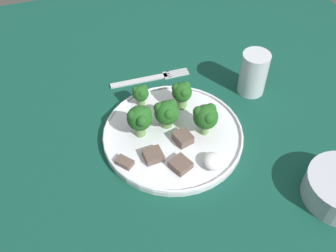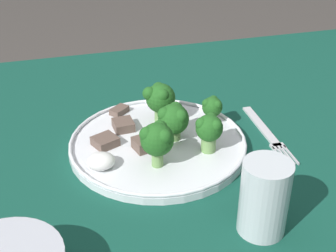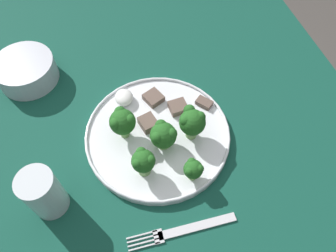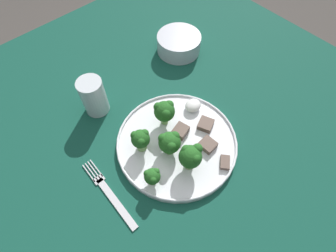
{
  "view_description": "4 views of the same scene",
  "coord_description": "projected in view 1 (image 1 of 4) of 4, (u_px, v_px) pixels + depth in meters",
  "views": [
    {
      "loc": [
        0.53,
        -0.28,
        1.34
      ],
      "look_at": [
        0.04,
        -0.11,
        0.78
      ],
      "focal_mm": 42.0,
      "sensor_mm": 36.0,
      "label": 1
    },
    {
      "loc": [
        0.18,
        0.53,
        1.15
      ],
      "look_at": [
        0.0,
        -0.11,
        0.75
      ],
      "focal_mm": 50.0,
      "sensor_mm": 36.0,
      "label": 2
    },
    {
      "loc": [
        -0.31,
        -0.02,
        1.3
      ],
      "look_at": [
        0.02,
        -0.12,
        0.75
      ],
      "focal_mm": 35.0,
      "sensor_mm": 36.0,
      "label": 3
    },
    {
      "loc": [
        -0.2,
        -0.3,
        1.29
      ],
      "look_at": [
        0.02,
        -0.06,
        0.77
      ],
      "focal_mm": 28.0,
      "sensor_mm": 36.0,
      "label": 4
    }
  ],
  "objects": [
    {
      "name": "broccoli_floret_center_left",
      "position": [
        167.0,
        113.0,
        0.8
      ],
      "size": [
        0.05,
        0.05,
        0.06
      ],
      "color": "#709E56",
      "rests_on": "dinner_plate"
    },
    {
      "name": "fork",
      "position": [
        150.0,
        79.0,
        0.94
      ],
      "size": [
        0.03,
        0.19,
        0.0
      ],
      "color": "silver",
      "rests_on": "table"
    },
    {
      "name": "meat_slice_front_slice",
      "position": [
        124.0,
        162.0,
        0.76
      ],
      "size": [
        0.04,
        0.04,
        0.01
      ],
      "color": "brown",
      "rests_on": "dinner_plate"
    },
    {
      "name": "meat_slice_rear_slice",
      "position": [
        180.0,
        165.0,
        0.75
      ],
      "size": [
        0.05,
        0.05,
        0.01
      ],
      "color": "brown",
      "rests_on": "dinner_plate"
    },
    {
      "name": "table",
      "position": [
        208.0,
        145.0,
        0.92
      ],
      "size": [
        1.26,
        1.08,
        0.72
      ],
      "color": "#114738",
      "rests_on": "ground_plane"
    },
    {
      "name": "broccoli_floret_back_left",
      "position": [
        140.0,
        120.0,
        0.77
      ],
      "size": [
        0.05,
        0.05,
        0.07
      ],
      "color": "#709E56",
      "rests_on": "dinner_plate"
    },
    {
      "name": "dinner_plate",
      "position": [
        173.0,
        135.0,
        0.81
      ],
      "size": [
        0.29,
        0.29,
        0.02
      ],
      "color": "white",
      "rests_on": "table"
    },
    {
      "name": "sauce_dollop",
      "position": [
        213.0,
        161.0,
        0.75
      ],
      "size": [
        0.04,
        0.04,
        0.02
      ],
      "color": "white",
      "rests_on": "dinner_plate"
    },
    {
      "name": "broccoli_floret_front_left",
      "position": [
        206.0,
        117.0,
        0.78
      ],
      "size": [
        0.05,
        0.05,
        0.07
      ],
      "color": "#709E56",
      "rests_on": "dinner_plate"
    },
    {
      "name": "meat_slice_edge_slice",
      "position": [
        153.0,
        155.0,
        0.76
      ],
      "size": [
        0.04,
        0.04,
        0.02
      ],
      "color": "brown",
      "rests_on": "dinner_plate"
    },
    {
      "name": "broccoli_floret_near_rim_left",
      "position": [
        182.0,
        93.0,
        0.84
      ],
      "size": [
        0.04,
        0.04,
        0.06
      ],
      "color": "#709E56",
      "rests_on": "dinner_plate"
    },
    {
      "name": "broccoli_floret_center_back",
      "position": [
        141.0,
        93.0,
        0.85
      ],
      "size": [
        0.04,
        0.04,
        0.05
      ],
      "color": "#709E56",
      "rests_on": "dinner_plate"
    },
    {
      "name": "meat_slice_middle_slice",
      "position": [
        183.0,
        138.0,
        0.79
      ],
      "size": [
        0.04,
        0.04,
        0.02
      ],
      "color": "brown",
      "rests_on": "dinner_plate"
    },
    {
      "name": "drinking_glass",
      "position": [
        253.0,
        75.0,
        0.89
      ],
      "size": [
        0.06,
        0.06,
        0.1
      ],
      "color": "silver",
      "rests_on": "table"
    }
  ]
}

